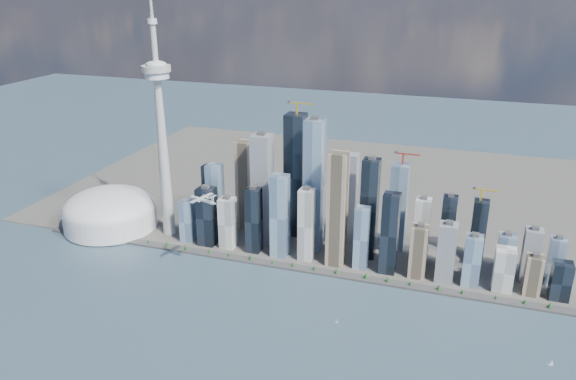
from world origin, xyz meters
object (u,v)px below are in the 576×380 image
(sailboat_east, at_px, (551,363))
(sailboat_west, at_px, (337,321))
(dome_stadium, at_px, (110,211))
(needle_tower, at_px, (161,128))
(airplane, at_px, (203,200))

(sailboat_east, bearing_deg, sailboat_west, -176.31)
(sailboat_east, bearing_deg, dome_stadium, 171.56)
(needle_tower, xyz_separation_m, sailboat_west, (422.64, -209.34, -233.00))
(needle_tower, xyz_separation_m, airplane, (166.09, -155.68, -74.80))
(airplane, bearing_deg, needle_tower, 153.69)
(airplane, height_order, sailboat_west, airplane)
(dome_stadium, distance_m, airplane, 360.14)
(dome_stadium, relative_size, sailboat_east, 19.96)
(airplane, relative_size, sailboat_west, 6.79)
(airplane, height_order, sailboat_east, airplane)
(needle_tower, bearing_deg, sailboat_west, -26.35)
(sailboat_west, bearing_deg, dome_stadium, 175.80)
(sailboat_east, bearing_deg, airplane, 178.79)
(sailboat_west, bearing_deg, airplane, -176.51)
(needle_tower, relative_size, sailboat_east, 54.95)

